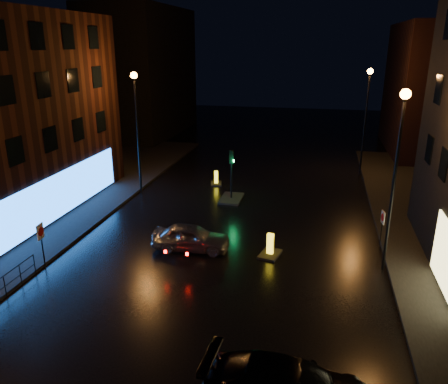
% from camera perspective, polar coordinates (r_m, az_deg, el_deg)
% --- Properties ---
extents(ground, '(120.00, 120.00, 0.00)m').
position_cam_1_polar(ground, '(17.56, -4.71, -16.50)').
color(ground, black).
rests_on(ground, ground).
extents(pavement_left, '(12.00, 44.00, 0.15)m').
position_cam_1_polar(pavement_left, '(30.17, -26.19, -2.68)').
color(pavement_left, black).
rests_on(pavement_left, ground).
extents(building_far_left, '(8.00, 16.00, 14.00)m').
position_cam_1_polar(building_far_left, '(52.85, -10.57, 15.12)').
color(building_far_left, black).
rests_on(building_far_left, ground).
extents(building_far_right, '(8.00, 14.00, 12.00)m').
position_cam_1_polar(building_far_right, '(47.01, 26.10, 11.93)').
color(building_far_right, black).
rests_on(building_far_right, ground).
extents(street_lamp_lfar, '(0.44, 0.44, 8.37)m').
position_cam_1_polar(street_lamp_lfar, '(30.57, -11.37, 9.86)').
color(street_lamp_lfar, black).
rests_on(street_lamp_lfar, ground).
extents(street_lamp_rnear, '(0.44, 0.44, 8.37)m').
position_cam_1_polar(street_lamp_rnear, '(20.43, 21.73, 4.54)').
color(street_lamp_rnear, black).
rests_on(street_lamp_rnear, ground).
extents(street_lamp_rfar, '(0.44, 0.44, 8.37)m').
position_cam_1_polar(street_lamp_rfar, '(36.07, 18.12, 10.63)').
color(street_lamp_rfar, black).
rests_on(street_lamp_rfar, ground).
extents(traffic_signal, '(1.40, 2.40, 3.45)m').
position_cam_1_polar(traffic_signal, '(29.80, 0.96, -0.03)').
color(traffic_signal, black).
rests_on(traffic_signal, ground).
extents(silver_hatchback, '(4.07, 1.85, 1.35)m').
position_cam_1_polar(silver_hatchback, '(22.64, -4.33, -5.93)').
color(silver_hatchback, '#A3A6AB').
rests_on(silver_hatchback, ground).
extents(bollard_near, '(1.18, 1.52, 1.18)m').
position_cam_1_polar(bollard_near, '(22.27, 6.02, -7.62)').
color(bollard_near, black).
rests_on(bollard_near, ground).
extents(bollard_far, '(1.04, 1.33, 1.04)m').
position_cam_1_polar(bollard_far, '(33.10, -1.03, 1.41)').
color(bollard_far, black).
rests_on(bollard_far, ground).
extents(road_sign_left, '(0.12, 0.54, 2.24)m').
position_cam_1_polar(road_sign_left, '(22.08, -22.81, -5.25)').
color(road_sign_left, black).
rests_on(road_sign_left, ground).
extents(road_sign_right, '(0.13, 0.49, 2.04)m').
position_cam_1_polar(road_sign_right, '(23.87, 20.00, -3.52)').
color(road_sign_right, black).
rests_on(road_sign_right, ground).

